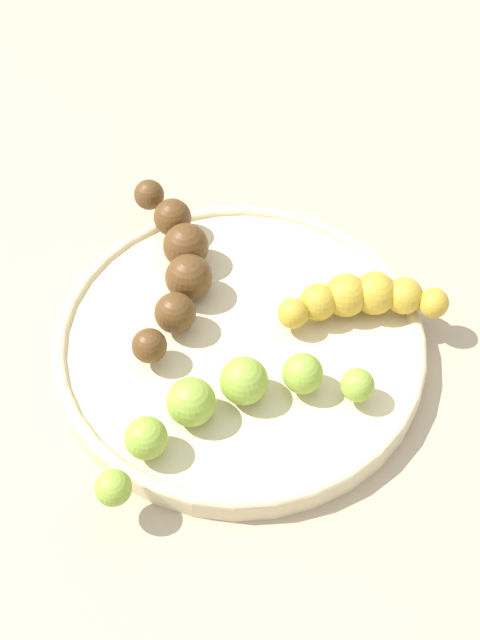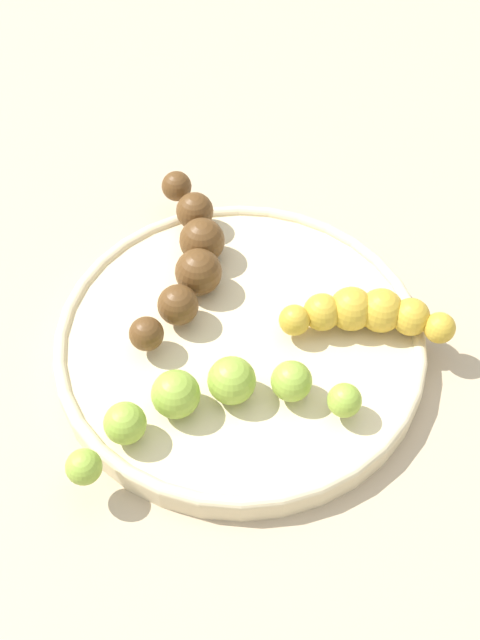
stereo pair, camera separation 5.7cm
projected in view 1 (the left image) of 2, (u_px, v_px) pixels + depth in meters
ground_plane at (240, 350)px, 0.60m from camera, size 2.40×2.40×0.00m
fruit_bowl at (240, 341)px, 0.59m from camera, size 0.28×0.28×0.02m
banana_green at (224, 403)px, 0.52m from camera, size 0.10×0.19×0.03m
banana_spotted at (361, 298)px, 0.58m from camera, size 0.09×0.11×0.03m
banana_overripe at (176, 263)px, 0.60m from camera, size 0.15×0.13×0.04m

